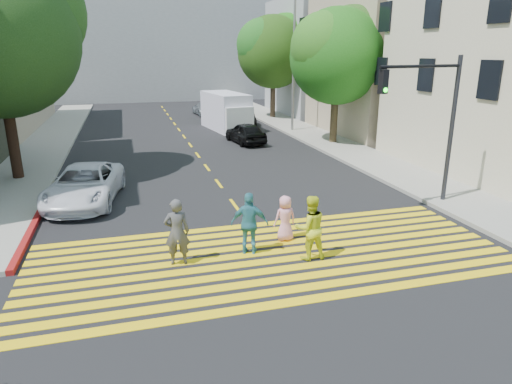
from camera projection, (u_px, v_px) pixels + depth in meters
name	position (u px, v px, depth m)	size (l,w,h in m)	color
ground	(288.00, 277.00, 11.73)	(120.00, 120.00, 0.00)	black
sidewalk_left	(51.00, 139.00, 29.72)	(3.00, 40.00, 0.15)	gray
sidewalk_right	(337.00, 146.00, 27.71)	(3.00, 60.00, 0.15)	gray
curb_red	(36.00, 220.00, 15.43)	(0.20, 8.00, 0.16)	maroon
crosswalk	(273.00, 256.00, 12.90)	(13.40, 5.30, 0.01)	yellow
lane_line	(181.00, 133.00, 32.42)	(0.12, 34.40, 0.01)	yellow
building_right_tan	(401.00, 60.00, 31.63)	(10.00, 10.00, 10.00)	tan
building_right_grey	(333.00, 58.00, 41.74)	(10.00, 10.00, 10.00)	gray
backdrop_block	(153.00, 47.00, 54.09)	(30.00, 8.00, 12.00)	gray
tree_right_near	(338.00, 51.00, 27.01)	(6.53, 6.17, 8.23)	black
tree_right_far	(274.00, 48.00, 37.79)	(6.61, 6.05, 8.63)	#2F2419
pedestrian_man	(177.00, 232.00, 12.19)	(0.68, 0.45, 1.86)	#454447
pedestrian_woman	(310.00, 228.00, 12.53)	(0.89, 0.70, 1.84)	yellow
pedestrian_child	(285.00, 218.00, 13.84)	(0.69, 0.45, 1.42)	pink
pedestrian_extra	(250.00, 224.00, 12.86)	(1.06, 0.44, 1.81)	teal
white_sedan	(85.00, 185.00, 17.33)	(2.34, 5.07, 1.41)	silver
dark_car_near	(245.00, 133.00, 28.64)	(1.56, 3.87, 1.32)	black
silver_car	(205.00, 109.00, 41.27)	(1.69, 4.16, 1.21)	#909AA4
dark_car_parked	(246.00, 118.00, 35.19)	(1.27, 3.65, 1.20)	black
white_van	(227.00, 113.00, 33.37)	(2.86, 5.88, 2.66)	silver
traffic_signal	(434.00, 112.00, 15.99)	(3.66, 1.00, 5.45)	#26272C
street_lamp	(291.00, 52.00, 31.24)	(2.17, 0.48, 9.60)	gray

